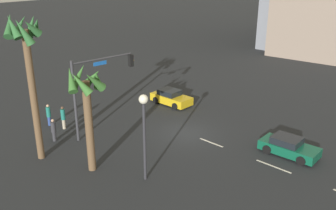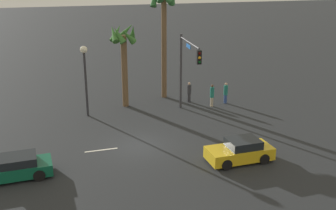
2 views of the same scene
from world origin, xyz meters
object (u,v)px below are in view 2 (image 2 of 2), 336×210
car_2 (16,168)px  pedestrian_1 (189,92)px  streetlamp (85,67)px  pedestrian_0 (212,95)px  palm_tree_1 (123,47)px  palm_tree_0 (164,15)px  traffic_signal (187,63)px  pedestrian_2 (226,92)px  car_0 (240,151)px

car_2 → pedestrian_1: size_ratio=2.28×
car_2 → pedestrian_1: 17.01m
streetlamp → pedestrian_0: size_ratio=2.92×
pedestrian_1 → streetlamp: bearing=-173.7°
car_2 → pedestrian_0: 17.29m
streetlamp → palm_tree_1: bearing=25.3°
streetlamp → palm_tree_0: palm_tree_0 is taller
traffic_signal → streetlamp: 7.74m
palm_tree_1 → traffic_signal: bearing=-41.9°
car_2 → pedestrian_2: 18.78m
streetlamp → traffic_signal: bearing=-16.1°
car_0 → traffic_signal: traffic_signal is taller
car_0 → pedestrian_1: size_ratio=2.25×
pedestrian_2 → palm_tree_1: 9.49m
traffic_signal → pedestrian_2: (4.25, 1.85, -3.23)m
car_2 → pedestrian_0: bearing=28.5°
pedestrian_1 → pedestrian_2: size_ratio=0.97×
streetlamp → car_2: bearing=-118.9°
car_0 → palm_tree_1: palm_tree_1 is taller
car_0 → car_2: (-12.75, 1.79, -0.04)m
palm_tree_0 → palm_tree_1: bearing=-159.1°
pedestrian_0 → palm_tree_0: palm_tree_0 is taller
car_2 → palm_tree_0: size_ratio=0.41×
car_0 → pedestrian_0: pedestrian_0 is taller
pedestrian_0 → palm_tree_1: palm_tree_1 is taller
pedestrian_0 → palm_tree_0: 7.92m
car_0 → streetlamp: 13.70m
car_0 → palm_tree_1: (-4.48, 12.34, 4.38)m
streetlamp → palm_tree_0: size_ratio=0.56×
pedestrian_1 → pedestrian_2: pedestrian_2 is taller
traffic_signal → pedestrian_0: size_ratio=3.23×
pedestrian_0 → pedestrian_2: size_ratio=1.05×
palm_tree_0 → palm_tree_1: (-3.88, -1.48, -2.25)m
pedestrian_0 → car_0: bearing=-103.7°
streetlamp → palm_tree_0: 8.50m
pedestrian_0 → pedestrian_2: (1.45, 0.44, -0.05)m
streetlamp → palm_tree_1: palm_tree_1 is taller
pedestrian_2 → pedestrian_0: bearing=-163.1°
palm_tree_0 → car_0: bearing=-87.5°
traffic_signal → palm_tree_0: palm_tree_0 is taller
car_0 → pedestrian_1: (1.03, 11.75, 0.28)m
car_0 → palm_tree_0: bearing=92.5°
traffic_signal → streetlamp: traffic_signal is taller
car_2 → streetlamp: 10.79m
palm_tree_1 → pedestrian_0: bearing=-18.4°
palm_tree_1 → car_2: bearing=-128.1°
traffic_signal → pedestrian_1: size_ratio=3.49×
car_2 → palm_tree_1: size_ratio=0.58×
car_2 → pedestrian_1: bearing=35.9°
car_2 → streetlamp: size_ratio=0.72×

